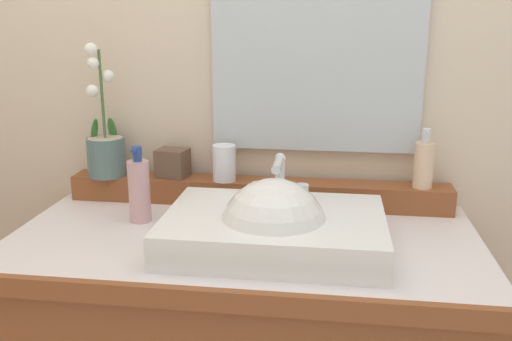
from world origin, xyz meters
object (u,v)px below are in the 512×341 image
(potted_plant, at_px, (105,146))
(lotion_bottle, at_px, (139,190))
(sink_basin, at_px, (274,231))
(soap_dispenser, at_px, (424,164))
(trinket_box, at_px, (173,163))
(tumbler_cup, at_px, (224,163))

(potted_plant, xyz_separation_m, lotion_bottle, (0.15, -0.16, -0.07))
(sink_basin, bearing_deg, potted_plant, 150.55)
(potted_plant, height_order, soap_dispenser, potted_plant)
(soap_dispenser, relative_size, lotion_bottle, 0.81)
(trinket_box, height_order, lotion_bottle, lotion_bottle)
(tumbler_cup, relative_size, trinket_box, 1.19)
(potted_plant, bearing_deg, trinket_box, 4.14)
(tumbler_cup, xyz_separation_m, lotion_bottle, (-0.19, -0.16, -0.04))
(soap_dispenser, xyz_separation_m, lotion_bottle, (-0.73, -0.17, -0.05))
(sink_basin, height_order, soap_dispenser, soap_dispenser)
(trinket_box, bearing_deg, potted_plant, -164.85)
(soap_dispenser, bearing_deg, tumbler_cup, -179.24)
(trinket_box, bearing_deg, lotion_bottle, -90.89)
(potted_plant, distance_m, trinket_box, 0.20)
(sink_basin, relative_size, tumbler_cup, 4.93)
(potted_plant, height_order, lotion_bottle, potted_plant)
(lotion_bottle, bearing_deg, trinket_box, 78.11)
(soap_dispenser, bearing_deg, sink_basin, -141.32)
(sink_basin, xyz_separation_m, potted_plant, (-0.51, 0.29, 0.11))
(potted_plant, relative_size, trinket_box, 4.41)
(tumbler_cup, bearing_deg, lotion_bottle, -139.75)
(sink_basin, xyz_separation_m, soap_dispenser, (0.37, 0.29, 0.09))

